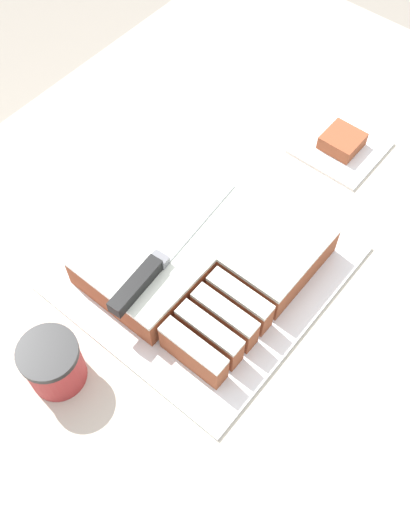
{
  "coord_description": "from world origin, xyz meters",
  "views": [
    {
      "loc": [
        -0.42,
        -0.27,
        1.74
      ],
      "look_at": [
        -0.04,
        0.05,
        0.96
      ],
      "focal_mm": 42.0,
      "sensor_mm": 36.0,
      "label": 1
    }
  ],
  "objects_px": {
    "coffee_cup": "(53,364)",
    "brownie": "(342,141)",
    "knife": "(150,270)",
    "cake": "(205,252)",
    "cake_board": "(205,267)"
  },
  "relations": [
    {
      "from": "knife",
      "to": "coffee_cup",
      "type": "relative_size",
      "value": 3.38
    },
    {
      "from": "cake_board",
      "to": "cake",
      "type": "xyz_separation_m",
      "value": [
        0.01,
        0.01,
        0.03
      ]
    },
    {
      "from": "cake",
      "to": "brownie",
      "type": "relative_size",
      "value": 4.76
    },
    {
      "from": "knife",
      "to": "coffee_cup",
      "type": "height_order",
      "value": "knife"
    },
    {
      "from": "cake",
      "to": "brownie",
      "type": "height_order",
      "value": "cake"
    },
    {
      "from": "cake_board",
      "to": "knife",
      "type": "bearing_deg",
      "value": 160.96
    },
    {
      "from": "cake",
      "to": "knife",
      "type": "bearing_deg",
      "value": 164.89
    },
    {
      "from": "knife",
      "to": "brownie",
      "type": "distance_m",
      "value": 0.45
    },
    {
      "from": "knife",
      "to": "brownie",
      "type": "bearing_deg",
      "value": -12.07
    },
    {
      "from": "coffee_cup",
      "to": "brownie",
      "type": "relative_size",
      "value": 1.3
    },
    {
      "from": "coffee_cup",
      "to": "brownie",
      "type": "xyz_separation_m",
      "value": [
        0.62,
        -0.07,
        -0.02
      ]
    },
    {
      "from": "knife",
      "to": "brownie",
      "type": "height_order",
      "value": "knife"
    },
    {
      "from": "cake",
      "to": "knife",
      "type": "relative_size",
      "value": 1.08
    },
    {
      "from": "coffee_cup",
      "to": "cake_board",
      "type": "bearing_deg",
      "value": -9.68
    },
    {
      "from": "cake_board",
      "to": "brownie",
      "type": "distance_m",
      "value": 0.36
    }
  ]
}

